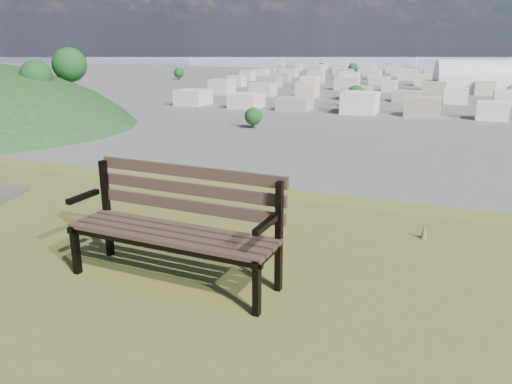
% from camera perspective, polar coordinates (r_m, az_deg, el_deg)
% --- Properties ---
extents(park_bench, '(1.96, 0.69, 1.01)m').
position_cam_1_polar(park_bench, '(4.54, -8.95, -3.06)').
color(park_bench, '#463328').
rests_on(park_bench, hilltop_mesa).
extents(arena, '(60.90, 34.88, 24.19)m').
position_cam_1_polar(arena, '(315.56, 25.02, 11.26)').
color(arena, silver).
rests_on(arena, ground).
extents(city_blocks, '(395.00, 361.00, 7.00)m').
position_cam_1_polar(city_blocks, '(397.44, 22.13, 12.07)').
color(city_blocks, beige).
rests_on(city_blocks, ground).
extents(city_trees, '(406.52, 387.20, 9.98)m').
position_cam_1_polar(city_trees, '(323.37, 17.22, 11.99)').
color(city_trees, '#36291B').
rests_on(city_trees, ground).
extents(bay_water, '(2400.00, 700.00, 0.12)m').
position_cam_1_polar(bay_water, '(902.70, 22.53, 13.72)').
color(bay_water, '#92A5BA').
rests_on(bay_water, ground).
extents(far_hills, '(2050.00, 340.00, 60.00)m').
position_cam_1_polar(far_hills, '(1406.65, 20.22, 15.62)').
color(far_hills, '#8B95AD').
rests_on(far_hills, ground).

